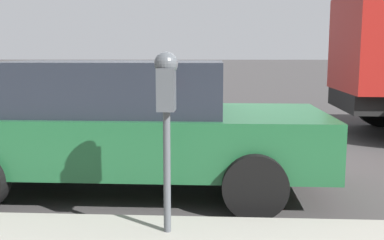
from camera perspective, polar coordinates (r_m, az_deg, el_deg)
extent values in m
plane|color=#3D3A3A|center=(6.31, -0.45, -6.10)|extent=(220.00, 220.00, 0.00)
cylinder|color=#4C5156|center=(3.69, -3.20, -6.62)|extent=(0.06, 0.06, 1.01)
cube|color=#4C5156|center=(3.58, -3.28, 3.89)|extent=(0.20, 0.14, 0.34)
sphere|color=#4C5156|center=(3.57, -3.31, 7.15)|extent=(0.19, 0.19, 0.19)
cube|color=#B21919|center=(3.68, -3.09, 3.37)|extent=(0.01, 0.11, 0.12)
cube|color=black|center=(3.68, -3.11, 5.21)|extent=(0.01, 0.10, 0.08)
cube|color=#1E5B33|center=(5.29, -7.95, -2.12)|extent=(1.78, 4.48, 0.61)
cube|color=#232833|center=(5.25, -10.00, 4.23)|extent=(1.57, 2.51, 0.57)
cylinder|color=black|center=(6.13, 6.63, -3.52)|extent=(0.22, 0.64, 0.64)
cylinder|color=black|center=(4.41, 7.99, -8.31)|extent=(0.22, 0.64, 0.64)
cylinder|color=black|center=(6.58, -18.35, -3.08)|extent=(0.22, 0.64, 0.64)
cylinder|color=black|center=(10.67, 22.79, 2.06)|extent=(0.33, 1.05, 1.04)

